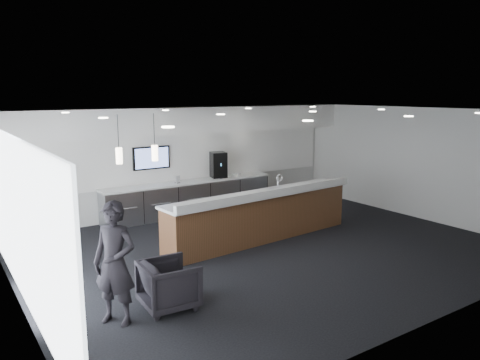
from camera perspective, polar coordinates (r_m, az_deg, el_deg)
ground at (r=10.39m, az=3.46°, el=-8.41°), size 10.00×10.00×0.00m
ceiling at (r=9.83m, az=3.66°, el=8.36°), size 10.00×8.00×0.02m
back_wall at (r=13.36m, az=-6.94°, el=2.44°), size 10.00×0.02×3.00m
left_wall at (r=8.08m, az=-25.97°, el=-3.99°), size 0.02×8.00×3.00m
right_wall at (r=13.60m, az=20.54°, el=1.98°), size 0.02×8.00×3.00m
soffit_bulkhead at (r=12.84m, az=-6.13°, el=7.29°), size 10.00×0.90×0.70m
alcove_panel at (r=13.32m, az=-6.89°, el=2.85°), size 9.80×0.06×1.40m
window_blinds_wall at (r=8.08m, az=-25.69°, el=-3.96°), size 0.04×7.36×2.55m
back_credenza at (r=13.23m, az=-6.13°, el=-2.13°), size 5.06×0.66×0.95m
wall_tv at (r=12.83m, az=-10.74°, el=2.67°), size 1.05×0.08×0.62m
pendant_left at (r=9.38m, az=-11.19°, el=3.46°), size 0.12×0.12×0.30m
pendant_right at (r=9.13m, az=-15.24°, el=3.10°), size 0.12×0.12×0.30m
ceiling_can_lights at (r=9.83m, az=3.66°, el=8.18°), size 7.00×5.00×0.02m
service_counter at (r=10.88m, az=2.61°, el=-4.35°), size 5.08×1.23×1.49m
coffee_machine at (r=13.58m, az=-2.67°, el=1.86°), size 0.53×0.60×0.74m
info_sign_left at (r=12.86m, az=-7.58°, el=0.07°), size 0.15×0.05×0.20m
info_sign_right at (r=13.48m, az=-2.64°, el=0.71°), size 0.17×0.08×0.23m
armchair at (r=7.69m, az=-8.65°, el=-12.49°), size 0.90×0.88×0.77m
lounge_guest at (r=7.18m, az=-15.01°, el=-9.78°), size 0.77×0.81×1.86m
cup_0 at (r=13.82m, az=-0.23°, el=0.67°), size 0.09×0.09×0.09m
cup_1 at (r=13.74m, az=-0.71°, el=0.61°), size 0.13×0.13×0.09m
cup_2 at (r=13.67m, az=-1.20°, el=0.55°), size 0.11×0.11×0.09m
cup_3 at (r=13.59m, az=-1.70°, el=0.49°), size 0.12×0.12×0.09m
cup_4 at (r=13.52m, az=-2.20°, el=0.44°), size 0.13×0.13×0.09m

